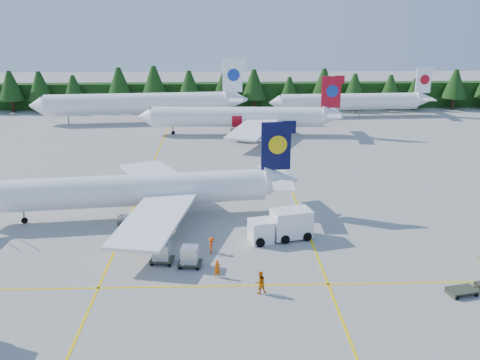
{
  "coord_description": "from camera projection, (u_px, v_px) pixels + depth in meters",
  "views": [
    {
      "loc": [
        -3.14,
        -47.44,
        23.01
      ],
      "look_at": [
        -1.08,
        13.25,
        3.5
      ],
      "focal_mm": 40.0,
      "sensor_mm": 36.0,
      "label": 1
    }
  ],
  "objects": [
    {
      "name": "taxi_stripe_cross",
      "position": [
        260.0,
        285.0,
        46.57
      ],
      "size": [
        80.0,
        0.25,
        0.01
      ],
      "primitive_type": "cube",
      "color": "yellow",
      "rests_on": "ground"
    },
    {
      "name": "airliner_far_left",
      "position": [
        130.0,
        103.0,
        112.17
      ],
      "size": [
        44.26,
        7.73,
        12.87
      ],
      "rotation": [
        0.0,
        0.0,
        0.08
      ],
      "color": "white",
      "rests_on": "ground"
    },
    {
      "name": "crew_a",
      "position": [
        217.0,
        269.0,
        47.8
      ],
      "size": [
        0.69,
        0.57,
        1.62
      ],
      "primitive_type": "imported",
      "rotation": [
        0.0,
        0.0,
        0.36
      ],
      "color": "#DE5104",
      "rests_on": "ground"
    },
    {
      "name": "treeline_hedge",
      "position": [
        235.0,
        95.0,
        129.38
      ],
      "size": [
        220.0,
        4.0,
        6.0
      ],
      "primitive_type": "cube",
      "color": "black",
      "rests_on": "ground"
    },
    {
      "name": "crew_c",
      "position": [
        212.0,
        245.0,
        52.56
      ],
      "size": [
        0.48,
        0.68,
        1.61
      ],
      "primitive_type": "imported",
      "rotation": [
        0.0,
        0.0,
        1.52
      ],
      "color": "#FF4105",
      "rests_on": "ground"
    },
    {
      "name": "taxi_stripe_a",
      "position": [
        141.0,
        191.0,
        70.86
      ],
      "size": [
        0.25,
        120.0,
        0.01
      ],
      "primitive_type": "cube",
      "color": "yellow",
      "rests_on": "ground"
    },
    {
      "name": "uld_pair",
      "position": [
        176.0,
        254.0,
        50.0
      ],
      "size": [
        5.03,
        2.75,
        1.67
      ],
      "rotation": [
        0.0,
        0.0,
        -0.12
      ],
      "color": "#34392A",
      "rests_on": "ground"
    },
    {
      "name": "airliner_red",
      "position": [
        234.0,
        117.0,
        101.36
      ],
      "size": [
        38.27,
        31.45,
        11.12
      ],
      "rotation": [
        0.0,
        0.0,
        -0.05
      ],
      "color": "white",
      "rests_on": "ground"
    },
    {
      "name": "airliner_far_right",
      "position": [
        344.0,
        101.0,
        118.91
      ],
      "size": [
        36.4,
        5.32,
        10.58
      ],
      "rotation": [
        0.0,
        0.0,
        0.05
      ],
      "color": "white",
      "rests_on": "ground"
    },
    {
      "name": "airliner_navy",
      "position": [
        124.0,
        191.0,
        60.7
      ],
      "size": [
        36.72,
        30.07,
        10.69
      ],
      "rotation": [
        0.0,
        0.0,
        0.11
      ],
      "color": "white",
      "rests_on": "ground"
    },
    {
      "name": "ground",
      "position": [
        256.0,
        255.0,
        52.28
      ],
      "size": [
        320.0,
        320.0,
        0.0
      ],
      "primitive_type": "plane",
      "color": "#999994",
      "rests_on": "ground"
    },
    {
      "name": "taxi_stripe_b",
      "position": [
        291.0,
        189.0,
        71.5
      ],
      "size": [
        0.25,
        120.0,
        0.01
      ],
      "primitive_type": "cube",
      "color": "yellow",
      "rests_on": "ground"
    },
    {
      "name": "service_truck",
      "position": [
        281.0,
        225.0,
        55.46
      ],
      "size": [
        6.87,
        3.92,
        3.13
      ],
      "rotation": [
        0.0,
        0.0,
        0.26
      ],
      "color": "silver",
      "rests_on": "ground"
    },
    {
      "name": "crew_b",
      "position": [
        260.0,
        282.0,
        45.05
      ],
      "size": [
        1.18,
        1.06,
        2.01
      ],
      "primitive_type": "imported",
      "rotation": [
        0.0,
        0.0,
        3.51
      ],
      "color": "#E06504",
      "rests_on": "ground"
    }
  ]
}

